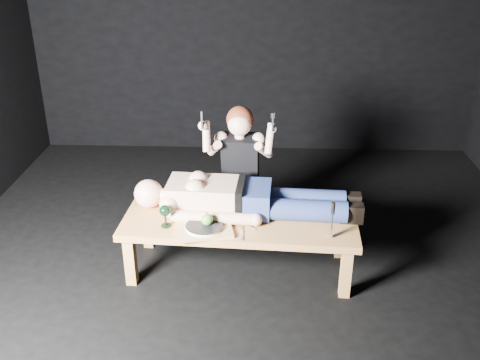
{
  "coord_description": "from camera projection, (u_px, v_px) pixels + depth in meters",
  "views": [
    {
      "loc": [
        0.07,
        -3.61,
        2.47
      ],
      "look_at": [
        -0.07,
        0.01,
        0.75
      ],
      "focal_mm": 40.69,
      "sensor_mm": 36.0,
      "label": 1
    }
  ],
  "objects": [
    {
      "name": "serving_tray",
      "position": [
        204.0,
        229.0,
        3.93
      ],
      "size": [
        0.45,
        0.36,
        0.02
      ],
      "primitive_type": "cube",
      "rotation": [
        0.0,
        0.0,
        0.2
      ],
      "color": "tan",
      "rests_on": "table"
    },
    {
      "name": "ground",
      "position": [
        249.0,
        265.0,
        4.32
      ],
      "size": [
        5.0,
        5.0,
        0.0
      ],
      "primitive_type": "plane",
      "color": "black",
      "rests_on": "ground"
    },
    {
      "name": "fork_flat",
      "position": [
        182.0,
        228.0,
        3.96
      ],
      "size": [
        0.08,
        0.18,
        0.01
      ],
      "primitive_type": "cube",
      "rotation": [
        0.0,
        0.0,
        0.35
      ],
      "color": "#B2B2B7",
      "rests_on": "table"
    },
    {
      "name": "spoon_flat",
      "position": [
        248.0,
        225.0,
        4.0
      ],
      "size": [
        0.14,
        0.15,
        0.01
      ],
      "primitive_type": "cube",
      "rotation": [
        0.0,
        0.0,
        0.73
      ],
      "color": "#B2B2B7",
      "rests_on": "table"
    },
    {
      "name": "table",
      "position": [
        240.0,
        244.0,
        4.19
      ],
      "size": [
        1.79,
        0.76,
        0.45
      ],
      "primitive_type": "cube",
      "rotation": [
        0.0,
        0.0,
        -0.06
      ],
      "color": "#AB6F3E",
      "rests_on": "ground"
    },
    {
      "name": "knife_flat",
      "position": [
        242.0,
        233.0,
        3.9
      ],
      "size": [
        0.03,
        0.19,
        0.01
      ],
      "primitive_type": "cube",
      "rotation": [
        0.0,
        0.0,
        0.05
      ],
      "color": "#B2B2B7",
      "rests_on": "table"
    },
    {
      "name": "apple",
      "position": [
        207.0,
        220.0,
        3.91
      ],
      "size": [
        0.09,
        0.09,
        0.09
      ],
      "primitive_type": "sphere",
      "color": "#3A9224",
      "rests_on": "plate"
    },
    {
      "name": "plate",
      "position": [
        204.0,
        227.0,
        3.92
      ],
      "size": [
        0.31,
        0.31,
        0.02
      ],
      "primitive_type": "cylinder",
      "rotation": [
        0.0,
        0.0,
        0.2
      ],
      "color": "white",
      "rests_on": "serving_tray"
    },
    {
      "name": "goblet",
      "position": [
        165.0,
        216.0,
        3.95
      ],
      "size": [
        0.09,
        0.09,
        0.17
      ],
      "primitive_type": null,
      "rotation": [
        0.0,
        0.0,
        -0.06
      ],
      "color": "black",
      "rests_on": "table"
    },
    {
      "name": "back_wall",
      "position": [
        255.0,
        20.0,
        5.93
      ],
      "size": [
        5.0,
        0.0,
        5.0
      ],
      "primitive_type": "plane",
      "rotation": [
        1.57,
        0.0,
        0.0
      ],
      "color": "black",
      "rests_on": "ground"
    },
    {
      "name": "lying_man",
      "position": [
        249.0,
        195.0,
        4.14
      ],
      "size": [
        1.94,
        0.69,
        0.29
      ],
      "primitive_type": null,
      "rotation": [
        0.0,
        0.0,
        -0.06
      ],
      "color": "beige",
      "rests_on": "table"
    },
    {
      "name": "carving_knife",
      "position": [
        332.0,
        220.0,
        3.79
      ],
      "size": [
        0.04,
        0.04,
        0.28
      ],
      "primitive_type": null,
      "rotation": [
        0.0,
        0.0,
        -0.06
      ],
      "color": "#B2B2B7",
      "rests_on": "table"
    },
    {
      "name": "kneeling_woman",
      "position": [
        241.0,
        169.0,
        4.54
      ],
      "size": [
        0.69,
        0.76,
        1.21
      ],
      "primitive_type": null,
      "rotation": [
        0.0,
        0.0,
        -0.06
      ],
      "color": "black",
      "rests_on": "ground"
    }
  ]
}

